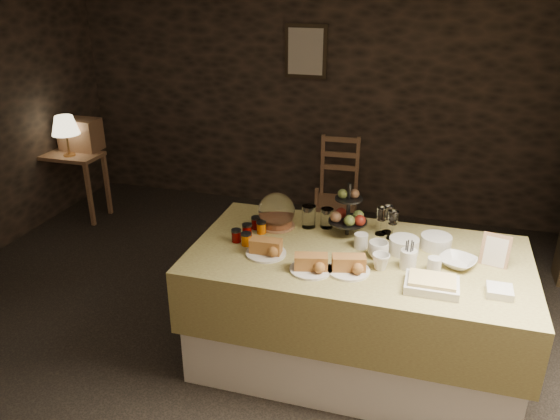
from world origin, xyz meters
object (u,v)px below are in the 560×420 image
(fruit_stand, at_px, (349,216))
(buffet_table, at_px, (355,301))
(console_table, at_px, (70,165))
(table_lamp, at_px, (65,126))
(wine_rack, at_px, (80,134))
(chair, at_px, (338,186))

(fruit_stand, bearing_deg, buffet_table, -65.50)
(console_table, xyz_separation_m, fruit_stand, (3.24, -1.35, 0.40))
(table_lamp, distance_m, wine_rack, 0.28)
(console_table, distance_m, table_lamp, 0.46)
(fruit_stand, bearing_deg, console_table, 157.32)
(table_lamp, xyz_separation_m, fruit_stand, (3.19, -1.30, -0.05))
(console_table, relative_size, wine_rack, 1.73)
(fruit_stand, bearing_deg, wine_rack, 154.32)
(console_table, bearing_deg, chair, 13.60)
(console_table, bearing_deg, wine_rack, 74.48)
(table_lamp, bearing_deg, chair, 14.81)
(buffet_table, xyz_separation_m, table_lamp, (-3.31, 1.56, 0.56))
(wine_rack, relative_size, fruit_stand, 1.12)
(chair, bearing_deg, console_table, -169.72)
(table_lamp, bearing_deg, buffet_table, -25.22)
(console_table, xyz_separation_m, chair, (2.81, 0.68, -0.19))
(buffet_table, bearing_deg, wine_rack, 151.60)
(buffet_table, height_order, wine_rack, wine_rack)
(chair, bearing_deg, fruit_stand, -81.23)
(buffet_table, bearing_deg, fruit_stand, 114.50)
(wine_rack, height_order, chair, wine_rack)
(wine_rack, xyz_separation_m, fruit_stand, (3.19, -1.53, 0.10))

